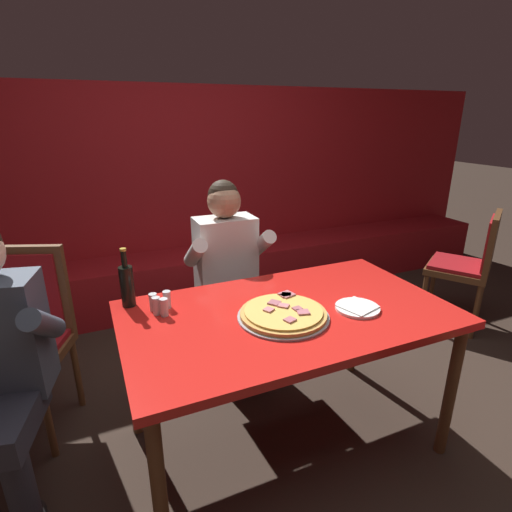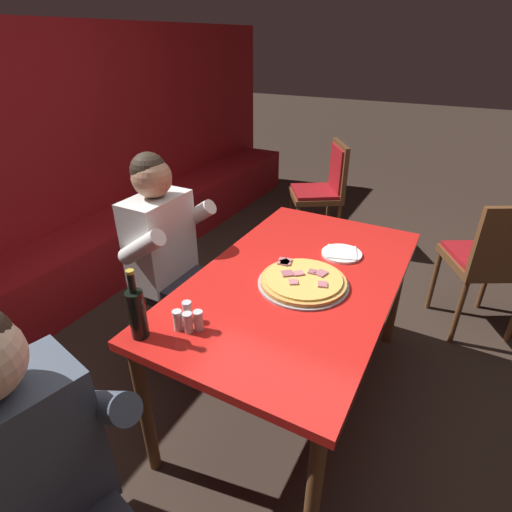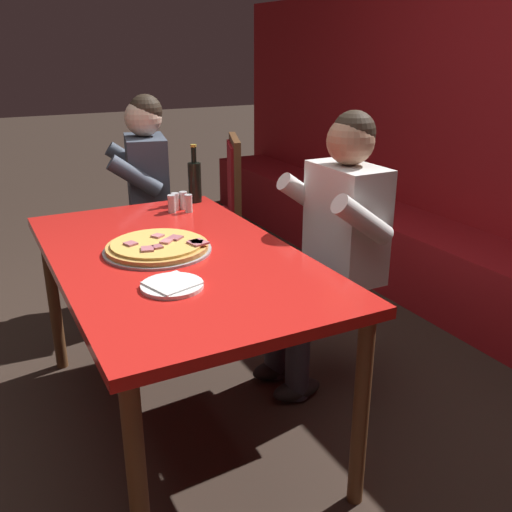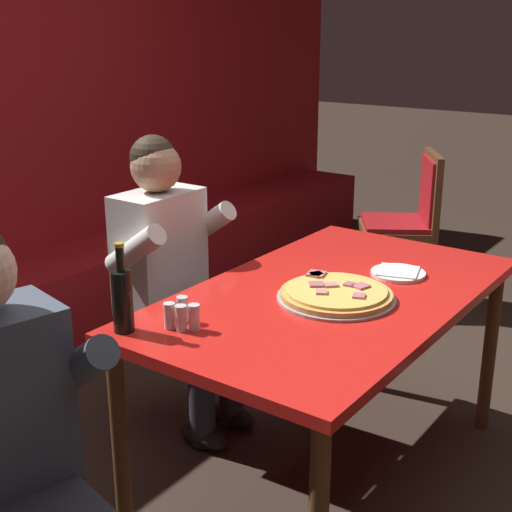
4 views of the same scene
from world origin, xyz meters
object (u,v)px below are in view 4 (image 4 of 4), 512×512
shaker_black_pepper (170,317)px  dining_chair_near_right (409,216)px  shaker_red_pepper_flakes (182,310)px  pizza (336,294)px  main_dining_table (330,311)px  beer_bottle (122,299)px  diner_seated_blue_shirt (175,272)px  diner_standing_companion (6,451)px  shaker_parmesan (194,319)px  plate_white_paper (398,273)px  shaker_oregano (181,319)px

shaker_black_pepper → dining_chair_near_right: dining_chair_near_right is taller
shaker_red_pepper_flakes → pizza: bearing=-33.6°
shaker_black_pepper → dining_chair_near_right: bearing=6.4°
main_dining_table → pizza: size_ratio=3.66×
beer_bottle → dining_chair_near_right: beer_bottle is taller
diner_seated_blue_shirt → diner_standing_companion: 1.34m
shaker_black_pepper → shaker_parmesan: 0.08m
pizza → beer_bottle: size_ratio=1.44×
plate_white_paper → diner_standing_companion: size_ratio=0.16×
shaker_parmesan → main_dining_table: bearing=-18.7°
shaker_parmesan → diner_standing_companion: diner_standing_companion is taller
shaker_parmesan → dining_chair_near_right: (2.46, 0.35, -0.25)m
pizza → shaker_red_pepper_flakes: 0.56m
shaker_parmesan → dining_chair_near_right: bearing=8.1°
diner_seated_blue_shirt → dining_chair_near_right: diner_seated_blue_shirt is taller
pizza → shaker_black_pepper: (-0.53, 0.31, 0.02)m
beer_bottle → diner_seated_blue_shirt: 0.78m
pizza → diner_standing_companion: (-1.20, 0.24, -0.09)m
shaker_black_pepper → diner_standing_companion: size_ratio=0.07×
shaker_red_pepper_flakes → dining_chair_near_right: size_ratio=0.09×
shaker_parmesan → diner_standing_companion: (-0.70, 0.01, -0.11)m
shaker_black_pepper → shaker_oregano: (0.01, -0.04, 0.00)m
shaker_black_pepper → shaker_red_pepper_flakes: bearing=2.4°
shaker_black_pepper → diner_standing_companion: 0.68m
pizza → beer_bottle: 0.76m
beer_bottle → shaker_oregano: bearing=-53.9°
main_dining_table → diner_seated_blue_shirt: bearing=91.7°
beer_bottle → diner_seated_blue_shirt: bearing=30.0°
shaker_oregano → main_dining_table: bearing=-20.3°
shaker_parmesan → diner_seated_blue_shirt: diner_seated_blue_shirt is taller
plate_white_paper → diner_standing_companion: diner_standing_companion is taller
beer_bottle → diner_standing_companion: size_ratio=0.23×
plate_white_paper → beer_bottle: bearing=154.2°
diner_seated_blue_shirt → shaker_red_pepper_flakes: bearing=-135.8°
dining_chair_near_right → shaker_black_pepper: bearing=-173.6°
shaker_red_pepper_flakes → shaker_parmesan: 0.08m
shaker_red_pepper_flakes → diner_seated_blue_shirt: (0.49, 0.48, -0.11)m
pizza → shaker_black_pepper: bearing=150.0°
diner_seated_blue_shirt → main_dining_table: bearing=-88.3°
shaker_black_pepper → shaker_red_pepper_flakes: (0.07, 0.00, 0.00)m
shaker_parmesan → diner_standing_companion: bearing=179.2°
main_dining_table → shaker_oregano: (-0.58, 0.21, 0.11)m
main_dining_table → dining_chair_near_right: bearing=15.7°
pizza → shaker_oregano: shaker_oregano is taller
main_dining_table → beer_bottle: 0.79m
beer_bottle → diner_seated_blue_shirt: (0.66, 0.38, -0.18)m
diner_standing_companion → shaker_black_pepper: bearing=5.3°
beer_bottle → diner_seated_blue_shirt: size_ratio=0.23×
main_dining_table → shaker_red_pepper_flakes: bearing=153.3°
plate_white_paper → diner_seated_blue_shirt: size_ratio=0.16×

